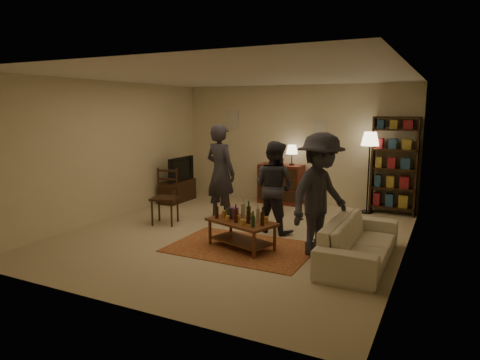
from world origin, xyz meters
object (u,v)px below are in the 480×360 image
Objects in this scene: person_right at (274,187)px; person_by_sofa at (320,195)px; dresser at (281,183)px; floor_lamp at (370,144)px; coffee_table at (241,224)px; dining_chair at (166,194)px; tv_stand at (178,185)px; sofa at (360,241)px; person_left at (220,173)px; bookshelf at (394,165)px.

person_by_sofa is at bearing 154.22° from person_right.
floor_lamp is (1.96, -0.06, 0.97)m from dresser.
floor_lamp is at bearing 67.43° from coffee_table.
floor_lamp is at bearing 20.38° from dining_chair.
tv_stand is at bearing -168.58° from floor_lamp.
coffee_table is 2.08m from dining_chair.
floor_lamp reaches higher than sofa.
coffee_table is at bearing 144.86° from person_left.
tv_stand reaches higher than sofa.
dresser is at bearing -59.11° from person_right.
dresser is at bearing 178.14° from floor_lamp.
bookshelf is at bearing 8.90° from person_by_sofa.
person_left reaches higher than coffee_table.
dining_chair is 0.79× the size of dresser.
person_by_sofa is (1.79, -3.10, 0.44)m from dresser.
tv_stand is at bearing -10.89° from person_right.
person_right reaches higher than coffee_table.
dining_chair is 1.02× the size of tv_stand.
floor_lamp is at bearing 11.42° from tv_stand.
floor_lamp reaches higher than dining_chair.
person_by_sofa is (1.19, 0.20, 0.52)m from coffee_table.
dresser is at bearing 50.41° from person_by_sofa.
sofa is at bearing -52.46° from dresser.
sofa is at bearing -90.82° from bookshelf.
person_by_sofa is at bearing 9.76° from coffee_table.
person_left reaches higher than person_right.
person_by_sofa is at bearing -93.07° from floor_lamp.
dining_chair is at bearing 101.40° from person_by_sofa.
coffee_table is 0.89× the size of dresser.
coffee_table is at bearing 120.15° from person_by_sofa.
person_right is at bearing 62.34° from sofa.
bookshelf is at bearing 11.80° from tv_stand.
dining_chair is 1.12m from person_left.
person_by_sofa is at bearing 89.11° from sofa.
person_by_sofa is at bearing -101.49° from bookshelf.
tv_stand is 0.78× the size of dresser.
coffee_table is at bearing -36.92° from dining_chair.
person_left is 1.28m from person_right.
tv_stand is at bearing -168.20° from bookshelf.
person_right is at bearing -24.00° from tv_stand.
person_by_sofa reaches higher than dining_chair.
person_by_sofa reaches higher than person_right.
dining_chair is 1.93m from tv_stand.
bookshelf is 1.19× the size of floor_lamp.
floor_lamp is 3.15m from person_left.
person_by_sofa is (3.14, -0.50, 0.35)m from dining_chair.
person_left is at bearing -0.22° from person_right.
bookshelf is 0.97× the size of sofa.
dresser is 0.84× the size of person_right.
person_by_sofa reaches higher than floor_lamp.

